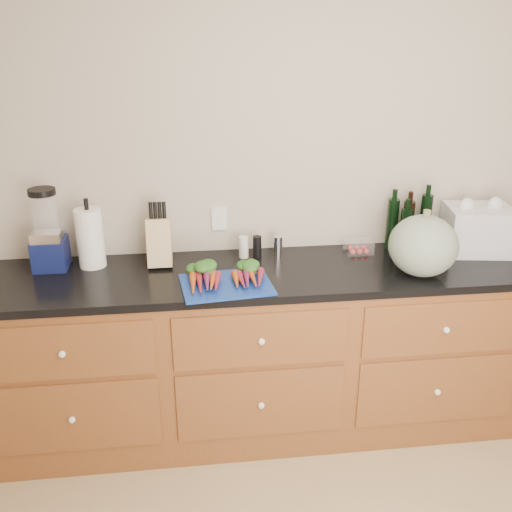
{
  "coord_description": "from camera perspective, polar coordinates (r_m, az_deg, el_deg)",
  "views": [
    {
      "loc": [
        -0.75,
        -1.3,
        2.09
      ],
      "look_at": [
        -0.45,
        1.2,
        1.06
      ],
      "focal_mm": 40.0,
      "sensor_mm": 36.0,
      "label": 1
    }
  ],
  "objects": [
    {
      "name": "squash",
      "position": [
        2.88,
        16.38,
        0.99
      ],
      "size": [
        0.33,
        0.33,
        0.3
      ],
      "primitive_type": "ellipsoid",
      "color": "slate",
      "rests_on": "countertop"
    },
    {
      "name": "countertop",
      "position": [
        2.95,
        8.47,
        -1.38
      ],
      "size": [
        3.64,
        0.62,
        0.04
      ],
      "primitive_type": "cube",
      "color": "black",
      "rests_on": "cabinets"
    },
    {
      "name": "cutting_board",
      "position": [
        2.7,
        -2.99,
        -2.88
      ],
      "size": [
        0.45,
        0.36,
        0.01
      ],
      "primitive_type": "cube",
      "rotation": [
        0.0,
        0.0,
        0.11
      ],
      "color": "navy",
      "rests_on": "countertop"
    },
    {
      "name": "tomato_box",
      "position": [
        3.11,
        10.21,
        0.89
      ],
      "size": [
        0.14,
        0.11,
        0.07
      ],
      "primitive_type": "cube",
      "color": "white",
      "rests_on": "countertop"
    },
    {
      "name": "grocery_bag",
      "position": [
        3.28,
        21.25,
        2.49
      ],
      "size": [
        0.37,
        0.32,
        0.25
      ],
      "primitive_type": null,
      "rotation": [
        0.0,
        0.0,
        -0.15
      ],
      "color": "white",
      "rests_on": "countertop"
    },
    {
      "name": "blender_appliance",
      "position": [
        3.0,
        -20.11,
        2.06
      ],
      "size": [
        0.16,
        0.16,
        0.41
      ],
      "color": "#0F174A",
      "rests_on": "countertop"
    },
    {
      "name": "wall_back",
      "position": [
        3.12,
        7.34,
        7.43
      ],
      "size": [
        4.1,
        0.05,
        2.6
      ],
      "primitive_type": "cube",
      "color": "#BFB19E",
      "rests_on": "ground"
    },
    {
      "name": "grinder_pepper",
      "position": [
        3.0,
        0.12,
        0.95
      ],
      "size": [
        0.05,
        0.05,
        0.11
      ],
      "primitive_type": "cylinder",
      "color": "black",
      "rests_on": "countertop"
    },
    {
      "name": "paper_towel",
      "position": [
        2.98,
        -16.25,
        1.72
      ],
      "size": [
        0.13,
        0.13,
        0.3
      ],
      "primitive_type": "cylinder",
      "color": "white",
      "rests_on": "countertop"
    },
    {
      "name": "grinder_salt",
      "position": [
        3.0,
        -1.24,
        0.89
      ],
      "size": [
        0.05,
        0.05,
        0.11
      ],
      "primitive_type": "cylinder",
      "color": "silver",
      "rests_on": "countertop"
    },
    {
      "name": "carrots",
      "position": [
        2.72,
        -3.07,
        -1.97
      ],
      "size": [
        0.37,
        0.28,
        0.05
      ],
      "color": "#C24A16",
      "rests_on": "cutting_board"
    },
    {
      "name": "knife_block",
      "position": [
        2.93,
        -9.65,
        1.38
      ],
      "size": [
        0.12,
        0.12,
        0.24
      ],
      "primitive_type": "cube",
      "color": "tan",
      "rests_on": "countertop"
    },
    {
      "name": "canister_chrome",
      "position": [
        3.02,
        2.22,
        0.99
      ],
      "size": [
        0.05,
        0.05,
        0.11
      ],
      "primitive_type": "cylinder",
      "color": "white",
      "rests_on": "countertop"
    },
    {
      "name": "bottles",
      "position": [
        3.21,
        14.95,
        3.05
      ],
      "size": [
        0.25,
        0.13,
        0.3
      ],
      "color": "black",
      "rests_on": "countertop"
    },
    {
      "name": "cabinets",
      "position": [
        3.16,
        8.01,
        -9.23
      ],
      "size": [
        3.6,
        0.64,
        0.9
      ],
      "color": "brown",
      "rests_on": "ground"
    }
  ]
}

